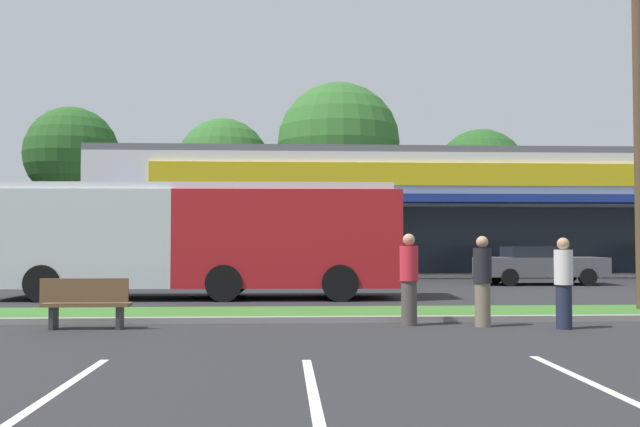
{
  "coord_description": "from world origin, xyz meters",
  "views": [
    {
      "loc": [
        -2.08,
        -1.87,
        1.63
      ],
      "look_at": [
        -1.06,
        18.1,
        2.4
      ],
      "focal_mm": 40.84,
      "sensor_mm": 36.0,
      "label": 1
    }
  ],
  "objects_px": {
    "bus_stop_bench": "(86,302)",
    "car_0": "(539,264)",
    "pedestrian_near_bench": "(409,279)",
    "utility_pole": "(633,45)",
    "pedestrian_mid": "(564,283)",
    "city_bus": "(198,237)",
    "pedestrian_by_pole": "(482,281)"
  },
  "relations": [
    {
      "from": "utility_pole",
      "to": "pedestrian_by_pole",
      "type": "height_order",
      "value": "utility_pole"
    },
    {
      "from": "pedestrian_near_bench",
      "to": "pedestrian_mid",
      "type": "height_order",
      "value": "pedestrian_near_bench"
    },
    {
      "from": "utility_pole",
      "to": "pedestrian_near_bench",
      "type": "bearing_deg",
      "value": -161.04
    },
    {
      "from": "city_bus",
      "to": "pedestrian_by_pole",
      "type": "relative_size",
      "value": 6.65
    },
    {
      "from": "utility_pole",
      "to": "bus_stop_bench",
      "type": "xyz_separation_m",
      "value": [
        -11.58,
        -2.22,
        -5.58
      ]
    },
    {
      "from": "utility_pole",
      "to": "pedestrian_near_bench",
      "type": "xyz_separation_m",
      "value": [
        -5.48,
        -1.88,
        -5.19
      ]
    },
    {
      "from": "pedestrian_by_pole",
      "to": "pedestrian_near_bench",
      "type": "bearing_deg",
      "value": 30.54
    },
    {
      "from": "car_0",
      "to": "pedestrian_by_pole",
      "type": "height_order",
      "value": "pedestrian_by_pole"
    },
    {
      "from": "bus_stop_bench",
      "to": "car_0",
      "type": "relative_size",
      "value": 0.34
    },
    {
      "from": "bus_stop_bench",
      "to": "pedestrian_near_bench",
      "type": "distance_m",
      "value": 6.12
    },
    {
      "from": "car_0",
      "to": "pedestrian_by_pole",
      "type": "bearing_deg",
      "value": -113.77
    },
    {
      "from": "city_bus",
      "to": "pedestrian_mid",
      "type": "xyz_separation_m",
      "value": [
        7.65,
        -7.63,
        -0.91
      ]
    },
    {
      "from": "city_bus",
      "to": "bus_stop_bench",
      "type": "height_order",
      "value": "city_bus"
    },
    {
      "from": "pedestrian_near_bench",
      "to": "pedestrian_by_pole",
      "type": "bearing_deg",
      "value": 1.75
    },
    {
      "from": "utility_pole",
      "to": "bus_stop_bench",
      "type": "relative_size",
      "value": 7.16
    },
    {
      "from": "car_0",
      "to": "pedestrian_near_bench",
      "type": "xyz_separation_m",
      "value": [
        -7.19,
        -12.93,
        0.14
      ]
    },
    {
      "from": "bus_stop_bench",
      "to": "pedestrian_near_bench",
      "type": "xyz_separation_m",
      "value": [
        6.1,
        0.33,
        0.39
      ]
    },
    {
      "from": "utility_pole",
      "to": "pedestrian_by_pole",
      "type": "relative_size",
      "value": 6.62
    },
    {
      "from": "pedestrian_by_pole",
      "to": "car_0",
      "type": "bearing_deg",
      "value": -72.15
    },
    {
      "from": "pedestrian_near_bench",
      "to": "pedestrian_by_pole",
      "type": "height_order",
      "value": "pedestrian_near_bench"
    },
    {
      "from": "pedestrian_near_bench",
      "to": "bus_stop_bench",
      "type": "bearing_deg",
      "value": -164.03
    },
    {
      "from": "bus_stop_bench",
      "to": "pedestrian_near_bench",
      "type": "relative_size",
      "value": 0.9
    },
    {
      "from": "utility_pole",
      "to": "car_0",
      "type": "relative_size",
      "value": 2.45
    },
    {
      "from": "car_0",
      "to": "pedestrian_near_bench",
      "type": "distance_m",
      "value": 14.8
    },
    {
      "from": "pedestrian_mid",
      "to": "utility_pole",
      "type": "bearing_deg",
      "value": -0.96
    },
    {
      "from": "car_0",
      "to": "utility_pole",
      "type": "bearing_deg",
      "value": -98.77
    },
    {
      "from": "bus_stop_bench",
      "to": "pedestrian_mid",
      "type": "bearing_deg",
      "value": 177.57
    },
    {
      "from": "pedestrian_by_pole",
      "to": "pedestrian_mid",
      "type": "distance_m",
      "value": 1.48
    },
    {
      "from": "city_bus",
      "to": "car_0",
      "type": "distance_m",
      "value": 13.51
    },
    {
      "from": "utility_pole",
      "to": "pedestrian_mid",
      "type": "xyz_separation_m",
      "value": [
        -2.7,
        -2.6,
        -5.23
      ]
    },
    {
      "from": "bus_stop_bench",
      "to": "car_0",
      "type": "distance_m",
      "value": 18.78
    },
    {
      "from": "utility_pole",
      "to": "bus_stop_bench",
      "type": "bearing_deg",
      "value": -169.16
    }
  ]
}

